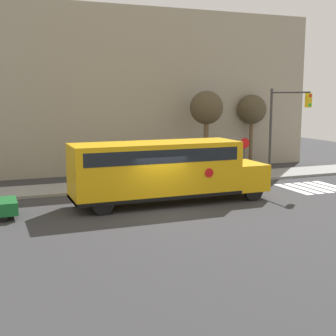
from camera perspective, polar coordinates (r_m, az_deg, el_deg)
name	(u,v)px	position (r m, az deg, el deg)	size (l,w,h in m)	color
ground_plane	(163,211)	(21.83, -0.62, -5.27)	(60.00, 60.00, 0.00)	#333335
sidewalk_strip	(124,185)	(27.84, -5.40, -2.04)	(44.00, 3.00, 0.15)	gray
building_backdrop	(97,91)	(33.63, -8.66, 9.29)	(32.00, 4.00, 11.25)	#9E937F
crosswalk_stripes	(313,187)	(28.55, 17.26, -2.28)	(3.30, 3.20, 0.01)	white
school_bus	(163,169)	(22.99, -0.60, -0.06)	(9.95, 2.57, 3.07)	#EAA80F
stop_sign	(244,153)	(29.80, 9.29, 1.85)	(0.65, 0.10, 2.67)	#38383A
traffic_light	(282,120)	(29.82, 13.76, 5.74)	(0.28, 3.90, 5.74)	#38383A
tree_near_sidewalk	(206,109)	(31.89, 4.70, 7.19)	(2.26, 2.26, 5.62)	brown
tree_far_sidewalk	(252,110)	(35.52, 10.17, 6.95)	(2.17, 2.17, 5.36)	brown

